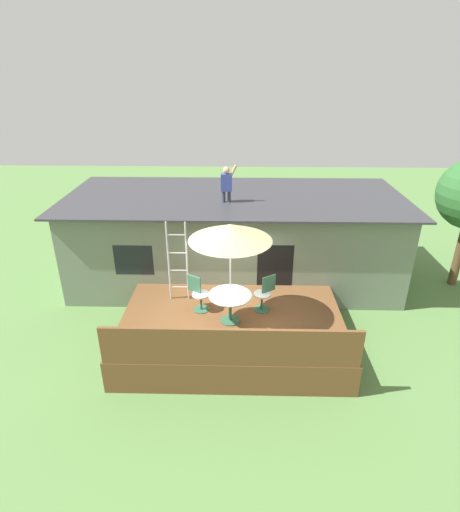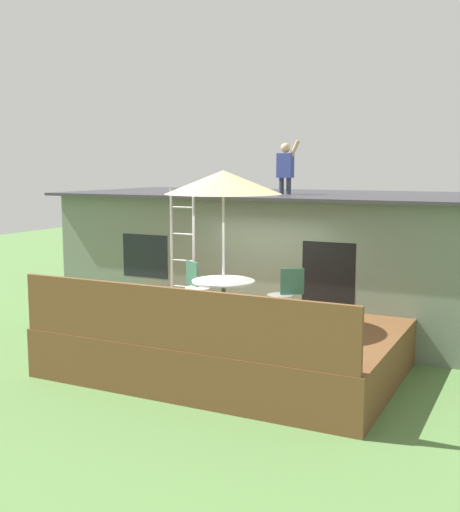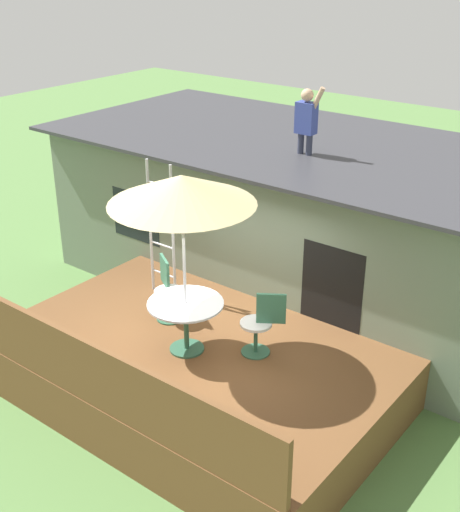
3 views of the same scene
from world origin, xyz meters
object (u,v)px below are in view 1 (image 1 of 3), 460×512
object	(u,v)px
patio_table	(230,300)
patio_chair_right	(264,293)
patio_chair_left	(198,294)
step_ladder	(178,262)
person_figure	(227,182)
patio_umbrella	(230,232)

from	to	relation	value
patio_table	patio_chair_right	xyz separation A→B (m)	(0.86, 0.57, -0.13)
patio_table	patio_chair_left	world-z (taller)	patio_chair_left
step_ladder	person_figure	xyz separation A→B (m)	(1.21, 2.16, 1.54)
patio_chair_right	patio_umbrella	bearing A→B (deg)	0.00
person_figure	patio_chair_left	bearing A→B (deg)	-103.49
patio_umbrella	patio_chair_left	distance (m)	2.12
person_figure	patio_chair_right	bearing A→B (deg)	-68.48
patio_umbrella	patio_chair_left	size ratio (longest dim) A/B	2.76
patio_chair_right	patio_chair_left	bearing A→B (deg)	-31.89
patio_table	patio_chair_right	bearing A→B (deg)	33.59
step_ladder	patio_chair_right	world-z (taller)	step_ladder
patio_table	step_ladder	world-z (taller)	step_ladder
person_figure	patio_chair_right	distance (m)	3.57
patio_table	patio_chair_right	size ratio (longest dim) A/B	1.13
patio_umbrella	patio_chair_left	xyz separation A→B (m)	(-0.82, 0.52, -1.89)
patio_table	patio_chair_left	distance (m)	0.98
patio_umbrella	patio_chair_right	world-z (taller)	patio_umbrella
person_figure	patio_chair_left	distance (m)	3.51
step_ladder	patio_chair_left	world-z (taller)	step_ladder
person_figure	patio_chair_left	xyz separation A→B (m)	(-0.64, -2.67, -2.18)
patio_chair_left	person_figure	bearing A→B (deg)	108.88
patio_umbrella	person_figure	bearing A→B (deg)	93.19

